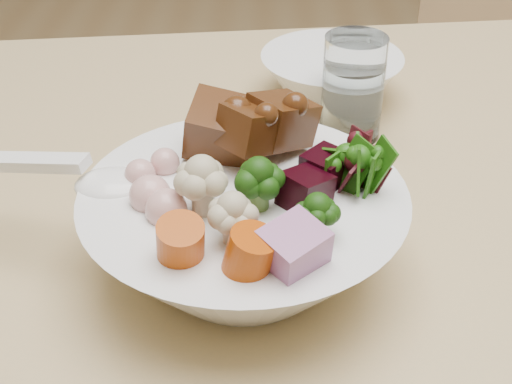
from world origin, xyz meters
TOP-DOWN VIEW (x-y plane):
  - food_bowl at (-0.29, -0.22)m, footprint 0.24×0.24m
  - soup_spoon at (-0.41, -0.20)m, footprint 0.16×0.07m
  - water_glass at (-0.19, -0.01)m, footprint 0.06×0.06m
  - side_bowl at (-0.20, 0.07)m, footprint 0.16×0.16m

SIDE VIEW (x-z plane):
  - side_bowl at x=-0.20m, z-range 0.72..0.78m
  - food_bowl at x=-0.29m, z-range 0.70..0.83m
  - water_glass at x=-0.19m, z-range 0.72..0.83m
  - soup_spoon at x=-0.41m, z-range 0.78..0.81m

